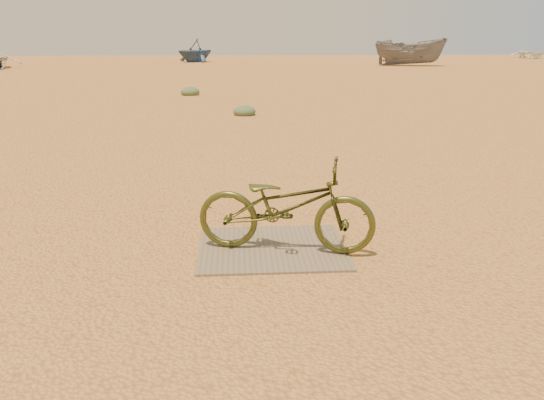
{
  "coord_description": "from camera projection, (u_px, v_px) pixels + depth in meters",
  "views": [
    {
      "loc": [
        -0.83,
        -4.76,
        2.04
      ],
      "look_at": [
        -0.5,
        0.19,
        0.52
      ],
      "focal_mm": 35.0,
      "sensor_mm": 36.0,
      "label": 1
    }
  ],
  "objects": [
    {
      "name": "plywood_board",
      "position": [
        272.0,
        248.0,
        5.33
      ],
      "size": [
        1.47,
        1.21,
        0.02
      ],
      "primitive_type": "cube",
      "color": "#6D604B",
      "rests_on": "ground"
    },
    {
      "name": "boat_far_left",
      "position": [
        195.0,
        50.0,
        45.04
      ],
      "size": [
        4.81,
        4.82,
        1.92
      ],
      "primitive_type": "imported",
      "rotation": [
        0.0,
        0.0,
        -0.78
      ],
      "color": "#38547E",
      "rests_on": "ground"
    },
    {
      "name": "kale_c",
      "position": [
        190.0,
        95.0,
        19.54
      ],
      "size": [
        0.7,
        0.7,
        0.38
      ],
      "primitive_type": "ellipsoid",
      "color": "#566D4A",
      "rests_on": "ground"
    },
    {
      "name": "ground",
      "position": [
        324.0,
        255.0,
        5.19
      ],
      "size": [
        120.0,
        120.0,
        0.0
      ],
      "primitive_type": "plane",
      "color": "tan",
      "rests_on": "ground"
    },
    {
      "name": "boat_far_right",
      "position": [
        531.0,
        53.0,
        53.32
      ],
      "size": [
        4.36,
        5.33,
        0.97
      ],
      "primitive_type": "imported",
      "rotation": [
        0.0,
        0.0,
        -0.25
      ],
      "color": "white",
      "rests_on": "ground"
    },
    {
      "name": "boat_mid_right",
      "position": [
        410.0,
        52.0,
        39.15
      ],
      "size": [
        5.49,
        3.34,
        1.99
      ],
      "primitive_type": "imported",
      "rotation": [
        0.0,
        0.0,
        1.28
      ],
      "color": "slate",
      "rests_on": "ground"
    },
    {
      "name": "kale_a",
      "position": [
        244.0,
        115.0,
        14.52
      ],
      "size": [
        0.62,
        0.62,
        0.34
      ],
      "primitive_type": "ellipsoid",
      "color": "#566D4A",
      "rests_on": "ground"
    },
    {
      "name": "bicycle",
      "position": [
        286.0,
        206.0,
        5.13
      ],
      "size": [
        1.82,
        0.96,
        0.91
      ],
      "primitive_type": "imported",
      "rotation": [
        0.0,
        0.0,
        1.36
      ],
      "color": "#3F431A",
      "rests_on": "plywood_board"
    }
  ]
}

